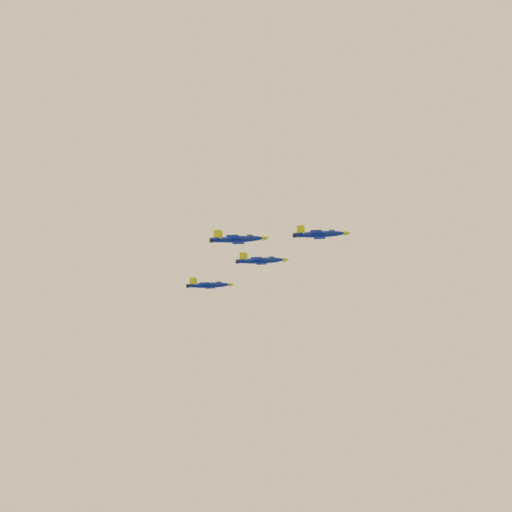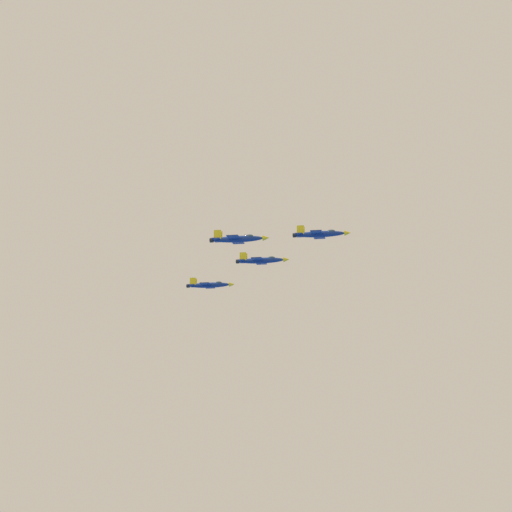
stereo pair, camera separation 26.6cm
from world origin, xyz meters
The scene contains 4 objects.
jet_lead centered at (-29.85, -3.30, 159.13)m, with size 14.80×9.52×3.17m.
jet_left_wingman centered at (-51.86, 6.73, 156.35)m, with size 14.69×9.44×3.15m.
jet_right_wingman centered at (-43.30, -23.40, 154.88)m, with size 14.64×9.43×3.14m.
jet_left_outer centered at (-73.86, 16.76, 153.14)m, with size 14.15×9.10×3.03m.
Camera 1 is at (69.31, -238.19, 95.31)m, focal length 71.30 mm.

